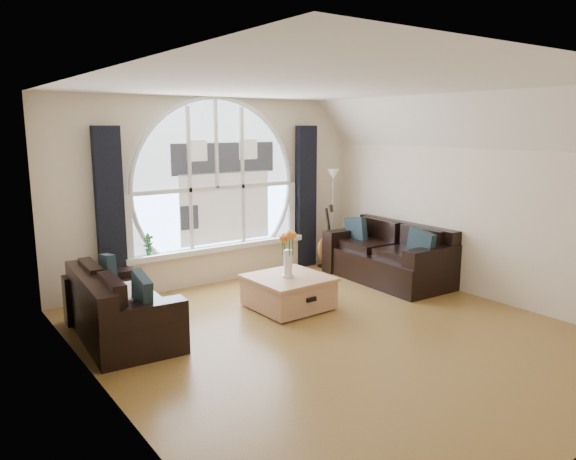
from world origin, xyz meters
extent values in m
cube|color=brown|center=(0.00, 0.00, 0.00)|extent=(5.00, 5.50, 0.01)
cube|color=silver|center=(0.00, 0.00, 2.70)|extent=(5.00, 5.50, 0.01)
cube|color=beige|center=(0.00, 2.75, 1.35)|extent=(5.00, 0.01, 2.70)
cube|color=beige|center=(-2.50, 0.00, 1.35)|extent=(0.01, 5.50, 2.70)
cube|color=beige|center=(2.50, 0.00, 1.35)|extent=(0.01, 5.50, 2.70)
cube|color=silver|center=(2.20, 0.00, 2.35)|extent=(0.92, 5.50, 0.72)
cube|color=silver|center=(0.00, 2.72, 1.62)|extent=(2.60, 0.06, 2.15)
cube|color=white|center=(0.00, 2.65, 0.51)|extent=(2.90, 0.22, 0.08)
cube|color=white|center=(0.00, 2.69, 1.62)|extent=(2.76, 0.08, 2.15)
cube|color=silver|center=(0.15, 2.71, 1.50)|extent=(1.70, 0.02, 1.50)
cube|color=black|center=(-1.60, 2.63, 1.15)|extent=(0.35, 0.12, 2.30)
cube|color=black|center=(1.60, 2.63, 1.15)|extent=(0.35, 0.12, 2.30)
cube|color=black|center=(-1.96, 1.31, 0.40)|extent=(0.95, 1.72, 0.74)
cube|color=black|center=(2.06, 1.20, 0.40)|extent=(1.03, 1.96, 0.85)
cube|color=tan|center=(0.11, 1.04, 0.23)|extent=(0.96, 0.96, 0.46)
cube|color=silver|center=(-2.00, 1.22, 0.50)|extent=(0.56, 0.56, 0.10)
cube|color=white|center=(0.09, 1.03, 0.81)|extent=(0.24, 0.24, 0.70)
cube|color=#B2B2B2|center=(2.00, 2.42, 0.80)|extent=(0.24, 0.24, 1.60)
cube|color=#955129|center=(1.78, 2.32, 0.53)|extent=(0.38, 0.26, 1.06)
imported|color=#1E6023|center=(-1.11, 2.65, 0.70)|extent=(0.19, 0.16, 0.30)
camera|label=1|loc=(-3.78, -4.37, 2.29)|focal=33.92mm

